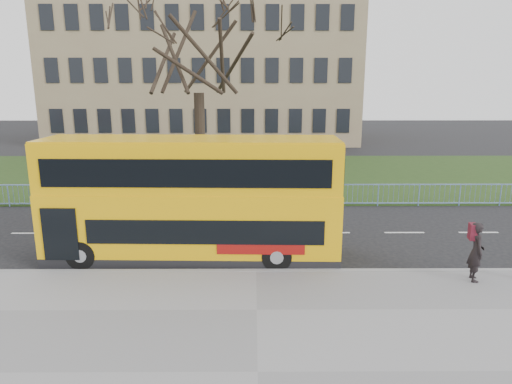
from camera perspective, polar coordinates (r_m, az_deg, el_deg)
ground at (r=16.06m, az=-0.01°, el=-7.97°), size 120.00×120.00×0.00m
pavement at (r=10.04m, az=0.21°, el=-21.83°), size 80.00×10.50×0.12m
kerb at (r=14.60m, az=0.02°, el=-9.93°), size 80.00×0.20×0.14m
grass_verge at (r=29.82m, az=-0.16°, el=2.17°), size 80.00×15.40×0.08m
guard_railing at (r=22.20m, az=-0.10°, el=-0.41°), size 40.00×0.12×1.10m
bare_tree at (r=25.13m, az=-7.22°, el=14.52°), size 8.82×8.82×12.61m
civic_building at (r=50.21m, az=-6.14°, el=14.65°), size 30.00×15.00×14.00m
yellow_bus at (r=15.36m, az=-8.02°, el=-0.54°), size 9.78×2.58×4.07m
pedestrian at (r=15.05m, az=25.82°, el=-6.73°), size 0.54×0.72×1.79m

